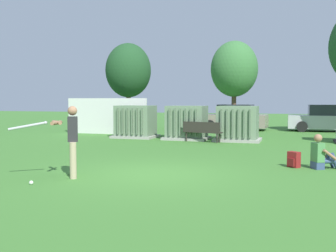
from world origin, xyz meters
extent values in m
plane|color=#3D752D|center=(0.00, 0.00, 0.00)|extent=(96.00, 96.00, 0.00)
cube|color=silver|center=(-6.56, 10.50, 1.00)|extent=(4.80, 0.12, 2.00)
cube|color=#9E9B93|center=(-4.19, 9.02, 0.06)|extent=(2.10, 1.70, 0.12)
cube|color=slate|center=(-4.19, 9.02, 0.87)|extent=(1.80, 1.40, 1.50)
cube|color=#5B7056|center=(-4.83, 8.26, 0.87)|extent=(0.06, 0.12, 1.27)
cube|color=#5B7056|center=(-4.57, 8.26, 0.87)|extent=(0.06, 0.12, 1.27)
cube|color=#5B7056|center=(-4.32, 8.26, 0.87)|extent=(0.06, 0.12, 1.27)
cube|color=#5B7056|center=(-4.06, 8.26, 0.87)|extent=(0.06, 0.12, 1.27)
cube|color=#5B7056|center=(-3.81, 8.26, 0.87)|extent=(0.06, 0.12, 1.27)
cube|color=#5B7056|center=(-3.55, 8.26, 0.87)|extent=(0.06, 0.12, 1.27)
cube|color=#9E9B93|center=(-1.49, 8.95, 0.06)|extent=(2.10, 1.70, 0.12)
cube|color=slate|center=(-1.49, 8.95, 0.87)|extent=(1.80, 1.40, 1.50)
cube|color=#5B7056|center=(-2.13, 8.19, 0.87)|extent=(0.06, 0.12, 1.27)
cube|color=#5B7056|center=(-1.88, 8.19, 0.87)|extent=(0.06, 0.12, 1.27)
cube|color=#5B7056|center=(-1.62, 8.19, 0.87)|extent=(0.06, 0.12, 1.27)
cube|color=#5B7056|center=(-1.37, 8.19, 0.87)|extent=(0.06, 0.12, 1.27)
cube|color=#5B7056|center=(-1.11, 8.19, 0.87)|extent=(0.06, 0.12, 1.27)
cube|color=#5B7056|center=(-0.86, 8.19, 0.87)|extent=(0.06, 0.12, 1.27)
cube|color=#9E9B93|center=(0.96, 8.92, 0.06)|extent=(2.10, 1.70, 0.12)
cube|color=slate|center=(0.96, 8.92, 0.87)|extent=(1.80, 1.40, 1.50)
cube|color=#5B7056|center=(0.32, 8.16, 0.87)|extent=(0.06, 0.12, 1.27)
cube|color=#5B7056|center=(0.57, 8.16, 0.87)|extent=(0.06, 0.12, 1.27)
cube|color=#5B7056|center=(0.83, 8.16, 0.87)|extent=(0.06, 0.12, 1.27)
cube|color=#5B7056|center=(1.08, 8.16, 0.87)|extent=(0.06, 0.12, 1.27)
cube|color=#5B7056|center=(1.34, 8.16, 0.87)|extent=(0.06, 0.12, 1.27)
cube|color=#5B7056|center=(1.59, 8.16, 0.87)|extent=(0.06, 0.12, 1.27)
cube|color=#2D2823|center=(-0.49, 8.00, 0.45)|extent=(1.84, 0.78, 0.05)
cube|color=#2D2823|center=(-0.53, 7.82, 0.70)|extent=(1.77, 0.43, 0.44)
cylinder|color=#2D2823|center=(-1.21, 8.30, 0.21)|extent=(0.06, 0.06, 0.42)
cylinder|color=#2D2823|center=(0.29, 7.97, 0.21)|extent=(0.06, 0.06, 0.42)
cylinder|color=#2D2823|center=(-1.27, 8.03, 0.21)|extent=(0.06, 0.06, 0.42)
cylinder|color=#2D2823|center=(0.23, 7.70, 0.21)|extent=(0.06, 0.06, 0.42)
cylinder|color=tan|center=(-1.58, -1.10, 0.44)|extent=(0.16, 0.16, 0.88)
cylinder|color=tan|center=(-1.83, -0.69, 0.44)|extent=(0.16, 0.16, 0.88)
cube|color=#262628|center=(-1.70, -0.90, 1.18)|extent=(0.41, 0.47, 0.60)
sphere|color=#9E7051|center=(-1.70, -0.90, 1.62)|extent=(0.23, 0.23, 0.23)
cylinder|color=#9E7051|center=(-1.98, -1.17, 1.34)|extent=(0.20, 0.55, 0.09)
cylinder|color=#9E7051|center=(-2.07, -1.02, 1.34)|extent=(0.48, 0.41, 0.09)
cylinder|color=#B2B2B7|center=(-2.60, -1.45, 1.27)|extent=(0.76, 0.49, 0.21)
sphere|color=#B2B2B7|center=(-2.24, -1.23, 1.34)|extent=(0.08, 0.08, 0.08)
sphere|color=white|center=(-2.12, -1.97, 0.04)|extent=(0.09, 0.09, 0.09)
cube|color=#384C75|center=(4.07, 2.14, 0.10)|extent=(0.37, 0.41, 0.20)
cube|color=#4C8C4C|center=(4.07, 2.14, 0.46)|extent=(0.36, 0.42, 0.52)
sphere|color=#9E7051|center=(4.07, 2.14, 0.85)|extent=(0.22, 0.22, 0.22)
cylinder|color=#384C75|center=(4.22, 2.34, 0.22)|extent=(0.46, 0.32, 0.13)
cylinder|color=#384C75|center=(4.42, 2.44, 0.23)|extent=(0.32, 0.24, 0.46)
cylinder|color=#384C75|center=(4.31, 2.16, 0.22)|extent=(0.46, 0.32, 0.13)
cylinder|color=#384C75|center=(4.51, 2.27, 0.23)|extent=(0.32, 0.24, 0.46)
cylinder|color=#9E7051|center=(4.15, 2.45, 0.42)|extent=(0.40, 0.26, 0.32)
cylinder|color=#9E7051|center=(4.37, 2.04, 0.42)|extent=(0.40, 0.26, 0.32)
cube|color=maroon|center=(3.45, 2.22, 0.22)|extent=(0.37, 0.36, 0.44)
cube|color=maroon|center=(3.37, 2.12, 0.15)|extent=(0.21, 0.19, 0.22)
cylinder|color=brown|center=(-6.60, 13.63, 1.16)|extent=(0.29, 0.29, 2.33)
ellipsoid|color=#1E4723|center=(-6.60, 13.63, 3.77)|extent=(2.86, 2.86, 3.40)
cylinder|color=brown|center=(-0.17, 15.30, 1.18)|extent=(0.29, 0.29, 2.36)
ellipsoid|color=#387038|center=(-0.17, 15.30, 3.83)|extent=(2.91, 2.91, 3.45)
cube|color=gray|center=(-0.27, 15.83, 0.58)|extent=(4.29, 1.94, 0.80)
cube|color=#262B33|center=(-0.12, 15.82, 1.30)|extent=(2.19, 1.68, 0.64)
cylinder|color=black|center=(-1.62, 15.05, 0.32)|extent=(0.65, 0.26, 0.64)
cylinder|color=black|center=(-1.52, 16.75, 0.32)|extent=(0.65, 0.26, 0.64)
cylinder|color=black|center=(0.98, 14.90, 0.32)|extent=(0.65, 0.26, 0.64)
cylinder|color=black|center=(1.08, 16.60, 0.32)|extent=(0.65, 0.26, 0.64)
cube|color=#B2B2B7|center=(5.16, 16.18, 0.58)|extent=(4.25, 1.82, 0.80)
cube|color=#262B33|center=(5.31, 16.19, 1.30)|extent=(2.14, 1.62, 0.64)
cylinder|color=black|center=(3.89, 15.30, 0.32)|extent=(0.65, 0.24, 0.64)
cylinder|color=black|center=(3.84, 17.00, 0.32)|extent=(0.65, 0.24, 0.64)
camera|label=1|loc=(3.44, -9.22, 1.88)|focal=41.81mm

